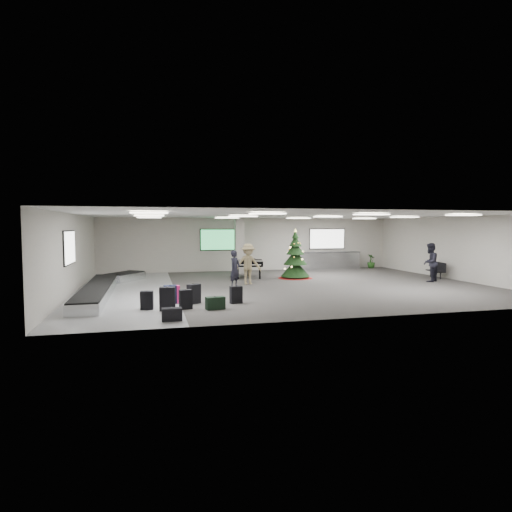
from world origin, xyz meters
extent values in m
plane|color=#3A3835|center=(0.00, 0.00, 0.00)|extent=(18.00, 18.00, 0.00)
cube|color=#B9B2A9|center=(0.00, 7.00, 1.60)|extent=(18.00, 0.02, 3.20)
cube|color=#B9B2A9|center=(0.00, -7.00, 1.60)|extent=(18.00, 0.02, 3.20)
cube|color=#B9B2A9|center=(-9.00, 0.00, 1.60)|extent=(0.02, 14.00, 3.20)
cube|color=#B9B2A9|center=(9.00, 0.00, 1.60)|extent=(0.02, 14.00, 3.20)
cube|color=silver|center=(0.00, 0.00, 3.20)|extent=(18.00, 14.00, 0.02)
cube|color=gray|center=(-7.00, 0.00, 0.00)|extent=(4.00, 14.00, 0.01)
cube|color=#9D9790|center=(-1.00, 5.60, 1.60)|extent=(0.50, 0.50, 3.20)
cube|color=green|center=(-2.00, 6.95, 1.90)|extent=(2.20, 0.08, 1.30)
cube|color=white|center=(5.00, 6.95, 1.90)|extent=(2.40, 0.08, 1.30)
cube|color=white|center=(-8.95, -1.00, 1.90)|extent=(0.08, 2.10, 1.30)
cube|color=white|center=(-6.00, -4.00, 3.14)|extent=(1.20, 0.60, 0.04)
cube|color=white|center=(-6.00, 0.00, 3.14)|extent=(1.20, 0.60, 0.04)
cube|color=white|center=(-6.00, 4.00, 3.14)|extent=(1.20, 0.60, 0.04)
cube|color=white|center=(-2.00, -4.00, 3.14)|extent=(1.20, 0.60, 0.04)
cube|color=white|center=(-2.00, 0.00, 3.14)|extent=(1.20, 0.60, 0.04)
cube|color=white|center=(-2.00, 4.00, 3.14)|extent=(1.20, 0.60, 0.04)
cube|color=white|center=(2.00, -4.00, 3.14)|extent=(1.20, 0.60, 0.04)
cube|color=white|center=(2.00, 0.00, 3.14)|extent=(1.20, 0.60, 0.04)
cube|color=white|center=(2.00, 4.00, 3.14)|extent=(1.20, 0.60, 0.04)
cube|color=white|center=(6.00, -4.00, 3.14)|extent=(1.20, 0.60, 0.04)
cube|color=white|center=(6.00, 0.00, 3.14)|extent=(1.20, 0.60, 0.04)
cube|color=white|center=(6.00, 4.00, 3.14)|extent=(1.20, 0.60, 0.04)
cube|color=silver|center=(-8.00, -1.00, 0.19)|extent=(1.00, 8.00, 0.38)
cube|color=black|center=(-8.00, -1.00, 0.40)|extent=(0.95, 7.90, 0.05)
cube|color=silver|center=(-7.20, 3.60, 0.19)|extent=(1.97, 2.21, 0.38)
cube|color=black|center=(-7.20, 3.60, 0.40)|extent=(1.87, 2.10, 0.05)
cube|color=silver|center=(5.00, 6.65, 0.53)|extent=(4.00, 0.60, 1.05)
cube|color=#2A2B2D|center=(5.00, 6.65, 1.06)|extent=(4.05, 0.65, 0.04)
cube|color=black|center=(-5.48, -4.58, 0.38)|extent=(0.52, 0.33, 0.76)
cube|color=black|center=(-5.48, -4.58, 0.77)|extent=(0.05, 0.17, 0.02)
cube|color=black|center=(-4.88, -4.42, 0.32)|extent=(0.44, 0.28, 0.63)
cube|color=black|center=(-4.88, -4.42, 0.64)|extent=(0.05, 0.13, 0.02)
cube|color=#EF1F72|center=(-5.21, -3.34, 0.32)|extent=(0.43, 0.27, 0.63)
cube|color=black|center=(-5.21, -3.34, 0.64)|extent=(0.04, 0.14, 0.02)
cube|color=black|center=(-4.53, -3.49, 0.34)|extent=(0.52, 0.46, 0.68)
cube|color=black|center=(-4.53, -3.49, 0.69)|extent=(0.11, 0.14, 0.02)
cube|color=black|center=(-5.33, -3.36, 0.32)|extent=(0.45, 0.30, 0.65)
cube|color=black|center=(-5.33, -3.36, 0.66)|extent=(0.05, 0.15, 0.02)
cube|color=black|center=(-6.12, -4.22, 0.30)|extent=(0.43, 0.27, 0.60)
cube|color=black|center=(-6.12, -4.22, 0.61)|extent=(0.04, 0.13, 0.02)
cube|color=black|center=(-3.95, -4.69, 0.20)|extent=(0.65, 0.39, 0.41)
cube|color=black|center=(-3.95, -4.69, 0.42)|extent=(0.06, 0.19, 0.02)
cube|color=black|center=(-3.09, -3.82, 0.30)|extent=(0.45, 0.29, 0.60)
cube|color=black|center=(-3.09, -3.82, 0.61)|extent=(0.06, 0.14, 0.02)
cube|color=black|center=(-5.42, -6.11, 0.19)|extent=(0.57, 0.33, 0.37)
cube|color=black|center=(-5.42, -6.11, 0.38)|extent=(0.03, 0.19, 0.02)
cone|color=maroon|center=(1.34, 2.60, 0.06)|extent=(1.81, 1.81, 0.11)
cylinder|color=#3F2819|center=(1.34, 2.60, 0.24)|extent=(0.11, 0.11, 0.48)
cone|color=black|center=(1.34, 2.60, 0.52)|extent=(1.53, 1.53, 0.86)
cone|color=black|center=(1.34, 2.60, 1.10)|extent=(1.24, 1.24, 0.76)
cone|color=black|center=(1.34, 2.60, 1.57)|extent=(0.95, 0.95, 0.67)
cone|color=black|center=(1.34, 2.60, 1.96)|extent=(0.67, 0.67, 0.57)
cone|color=black|center=(1.34, 2.60, 2.29)|extent=(0.38, 0.38, 0.43)
cone|color=#FFE566|center=(1.34, 2.60, 2.50)|extent=(0.15, 0.15, 0.17)
cube|color=black|center=(-0.95, 3.48, 0.77)|extent=(1.76, 1.90, 0.26)
cube|color=black|center=(-1.13, 2.61, 0.69)|extent=(1.39, 0.56, 0.09)
cube|color=white|center=(-1.14, 2.58, 0.75)|extent=(1.22, 0.38, 0.02)
cube|color=black|center=(-1.08, 2.84, 0.96)|extent=(0.65, 0.16, 0.21)
cylinder|color=black|center=(-1.63, 2.95, 0.32)|extent=(0.09, 0.09, 0.64)
cylinder|color=black|center=(-0.53, 2.72, 0.32)|extent=(0.09, 0.09, 0.64)
cylinder|color=black|center=(-0.81, 4.12, 0.32)|extent=(0.09, 0.09, 0.64)
cube|color=black|center=(8.47, 0.87, 0.37)|extent=(0.67, 1.38, 0.05)
cylinder|color=black|center=(8.47, 0.34, 0.18)|extent=(0.05, 0.05, 0.35)
cylinder|color=black|center=(8.47, 1.39, 0.18)|extent=(0.05, 0.05, 0.35)
cube|color=black|center=(8.67, 0.87, 0.62)|extent=(0.28, 1.31, 0.44)
imported|color=black|center=(-2.35, 0.10, 0.82)|extent=(0.70, 0.70, 1.64)
imported|color=#867653|center=(-1.56, 0.92, 0.95)|extent=(1.23, 0.72, 1.89)
imported|color=black|center=(7.23, -0.36, 0.95)|extent=(1.16, 1.10, 1.89)
imported|color=#143912|center=(2.53, 6.33, 0.39)|extent=(0.51, 0.54, 0.78)
imported|color=#143912|center=(7.89, 6.50, 0.45)|extent=(0.57, 0.57, 0.90)
camera|label=1|loc=(-6.00, -18.39, 2.71)|focal=30.00mm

